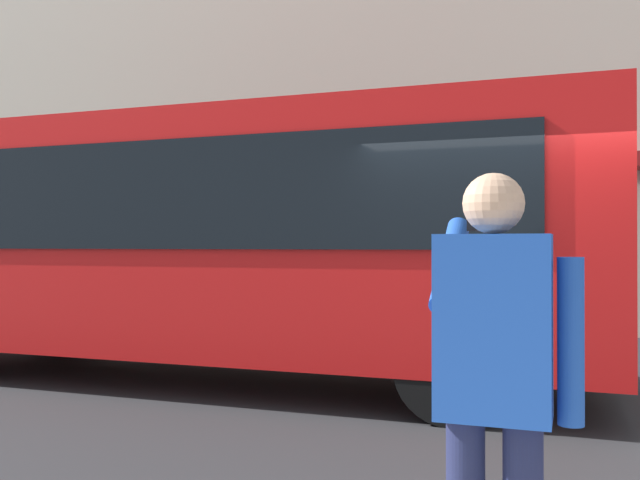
# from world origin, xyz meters

# --- Properties ---
(ground_plane) EXTENTS (60.00, 60.00, 0.00)m
(ground_plane) POSITION_xyz_m (0.00, 0.00, 0.00)
(ground_plane) COLOR #2B2B2D
(building_facade_far) EXTENTS (28.00, 1.55, 12.00)m
(building_facade_far) POSITION_xyz_m (-0.02, -6.80, 5.99)
(building_facade_far) COLOR beige
(building_facade_far) RESTS_ON ground_plane
(red_bus) EXTENTS (9.05, 2.54, 3.08)m
(red_bus) POSITION_xyz_m (3.50, -0.56, 1.68)
(red_bus) COLOR red
(red_bus) RESTS_ON ground_plane
(pedestrian_photographer) EXTENTS (0.53, 0.52, 1.70)m
(pedestrian_photographer) POSITION_xyz_m (-0.28, 4.20, 1.14)
(pedestrian_photographer) COLOR #1E2347
(pedestrian_photographer) RESTS_ON sidewalk_curb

